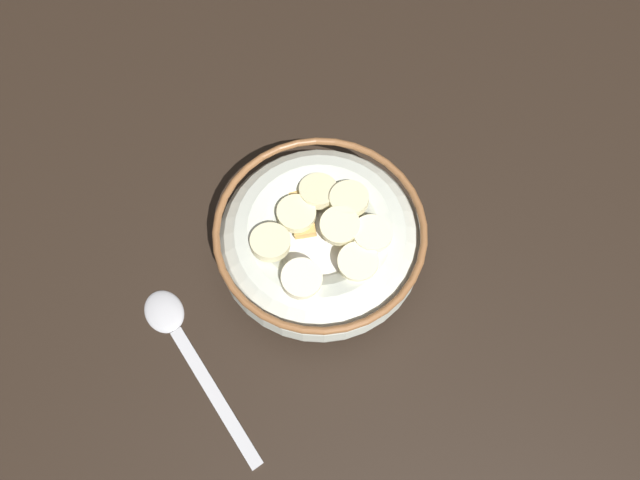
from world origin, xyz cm
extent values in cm
cube|color=black|center=(0.00, 0.00, -1.00)|extent=(110.43, 110.43, 2.00)
cylinder|color=beige|center=(0.00, 0.00, 0.30)|extent=(9.32, 9.32, 0.60)
torus|color=beige|center=(0.00, 0.00, 2.73)|extent=(16.95, 16.95, 5.46)
torus|color=brown|center=(0.00, 0.00, 5.16)|extent=(17.05, 17.05, 0.60)
cylinder|color=white|center=(0.00, 0.00, 3.88)|extent=(13.68, 13.68, 0.40)
cube|color=tan|center=(-2.58, -2.50, 4.53)|extent=(2.47, 2.48, 0.87)
cube|color=#AD7F42|center=(2.07, -2.37, 4.40)|extent=(2.44, 2.41, 0.97)
cube|color=#AD7F42|center=(-3.36, 4.43, 4.44)|extent=(1.97, 2.00, 0.89)
cube|color=#B78947|center=(-4.15, 1.20, 4.52)|extent=(2.12, 2.08, 0.91)
cube|color=tan|center=(-4.68, -2.38, 4.45)|extent=(2.46, 2.46, 0.82)
cube|color=tan|center=(3.33, -0.98, 4.53)|extent=(2.51, 2.50, 0.95)
cube|color=tan|center=(1.41, -5.46, 4.66)|extent=(2.46, 2.47, 0.85)
cube|color=tan|center=(4.81, -2.23, 4.45)|extent=(2.49, 2.50, 0.89)
cube|color=#AD7F42|center=(0.17, -4.16, 4.45)|extent=(2.46, 2.44, 0.96)
cube|color=#B78947|center=(2.64, 4.24, 4.47)|extent=(2.49, 2.50, 0.86)
cube|color=tan|center=(0.25, -2.21, 4.60)|extent=(2.24, 2.21, 0.90)
cube|color=tan|center=(4.13, 1.97, 4.44)|extent=(2.53, 2.54, 1.02)
cube|color=tan|center=(0.60, 1.25, 4.50)|extent=(1.92, 1.99, 0.97)
cube|color=tan|center=(-1.11, 4.68, 4.45)|extent=(2.49, 2.48, 0.89)
cube|color=tan|center=(5.69, -0.05, 4.41)|extent=(2.20, 2.17, 0.88)
cylinder|color=beige|center=(2.31, -2.42, 5.68)|extent=(4.06, 4.06, 1.12)
cylinder|color=beige|center=(3.34, -0.08, 5.31)|extent=(4.33, 4.29, 1.30)
cylinder|color=#F4EABC|center=(-3.03, -2.79, 5.47)|extent=(4.29, 4.30, 0.99)
cylinder|color=beige|center=(-1.20, 3.89, 5.73)|extent=(4.28, 4.26, 1.29)
cylinder|color=#F9EFC6|center=(-4.28, 1.57, 5.70)|extent=(4.40, 4.45, 1.16)
cylinder|color=beige|center=(1.38, 1.84, 5.28)|extent=(4.47, 4.49, 1.03)
cylinder|color=#F9EFC6|center=(-0.78, -4.04, 5.58)|extent=(4.40, 4.39, 1.05)
cylinder|color=beige|center=(-0.08, -1.56, 5.68)|extent=(4.28, 4.28, 1.05)
ellipsoid|color=#B7B7BC|center=(-4.69, 13.24, 0.40)|extent=(5.02, 4.77, 0.80)
cube|color=#B7B7BC|center=(-11.74, 8.76, 0.18)|extent=(11.29, 7.69, 0.36)
camera|label=1|loc=(-18.79, 0.76, 46.24)|focal=32.13mm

